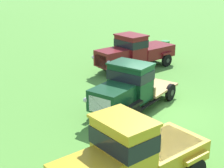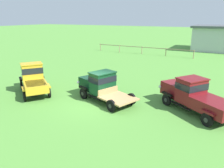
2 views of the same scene
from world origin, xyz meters
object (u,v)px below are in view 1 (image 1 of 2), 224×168
vintage_truck_foreground_near (129,158)px  vintage_truck_midrow_center (135,52)px  oil_drum_beside_row (165,47)px  vintage_truck_second_in_line (128,87)px

vintage_truck_foreground_near → vintage_truck_midrow_center: (11.83, 2.19, -0.08)m
oil_drum_beside_row → vintage_truck_foreground_near: bearing=-177.1°
vintage_truck_second_in_line → oil_drum_beside_row: (10.53, -0.41, -0.63)m
vintage_truck_second_in_line → oil_drum_beside_row: size_ratio=5.74×
vintage_truck_foreground_near → vintage_truck_second_in_line: size_ratio=0.88×
vintage_truck_foreground_near → vintage_truck_second_in_line: bearing=12.7°
vintage_truck_second_in_line → vintage_truck_midrow_center: bearing=8.5°
vintage_truck_foreground_near → oil_drum_beside_row: 16.06m
vintage_truck_midrow_center → oil_drum_beside_row: bearing=-18.0°
vintage_truck_midrow_center → oil_drum_beside_row: (4.20, -1.36, -0.60)m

